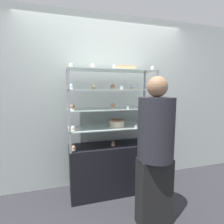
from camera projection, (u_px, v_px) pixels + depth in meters
The scene contains 32 objects.
ground_plane at pixel (112, 191), 2.57m from camera, with size 20.00×20.00×0.00m, color #2D2D33.
back_wall at pixel (106, 101), 2.73m from camera, with size 8.00×0.05×2.60m.
display_base at pixel (112, 168), 2.52m from camera, with size 1.19×0.41×0.71m.
display_riser_lower at pixel (112, 128), 2.45m from camera, with size 1.19×0.41×0.26m.
display_riser_middle at pixel (112, 110), 2.41m from camera, with size 1.19×0.41×0.26m.
display_riser_upper at pixel (112, 91), 2.38m from camera, with size 1.19×0.41×0.26m.
display_riser_top at pixel (112, 71), 2.35m from camera, with size 1.19×0.41×0.26m.
layer_cake_centerpiece at pixel (117, 123), 2.45m from camera, with size 0.21×0.21×0.10m.
sheet_cake_frosted at pixel (126, 68), 2.35m from camera, with size 0.25×0.13×0.06m.
cupcake_0 at pixel (74, 148), 2.24m from camera, with size 0.05×0.05×0.06m.
cupcake_1 at pixel (113, 144), 2.42m from camera, with size 0.05×0.05×0.06m.
cupcake_2 at pixel (150, 142), 2.52m from camera, with size 0.05×0.05×0.06m.
price_tag_0 at pixel (140, 145), 2.39m from camera, with size 0.04×0.00×0.04m.
cupcake_3 at pixel (74, 128), 2.21m from camera, with size 0.05×0.05×0.06m.
cupcake_4 at pixel (151, 124), 2.49m from camera, with size 0.05×0.05×0.06m.
price_tag_1 at pixel (136, 127), 2.34m from camera, with size 0.04×0.00×0.04m.
cupcake_5 at pixel (72, 107), 2.19m from camera, with size 0.06×0.06×0.07m.
cupcake_6 at pixel (113, 106), 2.37m from camera, with size 0.06×0.06×0.07m.
cupcake_7 at pixel (148, 105), 2.49m from camera, with size 0.06×0.06×0.07m.
price_tag_2 at pixel (128, 108), 2.28m from camera, with size 0.04×0.00×0.04m.
cupcake_8 at pixel (72, 87), 2.17m from camera, with size 0.06×0.06×0.07m.
cupcake_9 at pixel (94, 87), 2.26m from camera, with size 0.06×0.06×0.07m.
cupcake_10 at pixel (113, 87), 2.30m from camera, with size 0.06×0.06×0.07m.
cupcake_11 at pixel (132, 87), 2.37m from camera, with size 0.06×0.06×0.07m.
cupcake_12 at pixel (151, 87), 2.45m from camera, with size 0.06×0.06×0.07m.
price_tag_3 at pixel (122, 88), 2.22m from camera, with size 0.04×0.00×0.04m.
cupcake_13 at pixel (71, 65), 2.12m from camera, with size 0.05×0.05×0.06m.
cupcake_14 at pixel (93, 66), 2.18m from camera, with size 0.05×0.05×0.06m.
cupcake_15 at pixel (115, 67), 2.24m from camera, with size 0.05×0.05×0.06m.
cupcake_16 at pixel (152, 68), 2.40m from camera, with size 0.05×0.05×0.06m.
price_tag_4 at pixel (114, 67), 2.16m from camera, with size 0.04×0.00×0.04m.
customer_figure at pixel (155, 149), 1.84m from camera, with size 0.38×0.38×1.62m.
Camera 1 is at (-0.66, -2.30, 1.48)m, focal length 28.00 mm.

